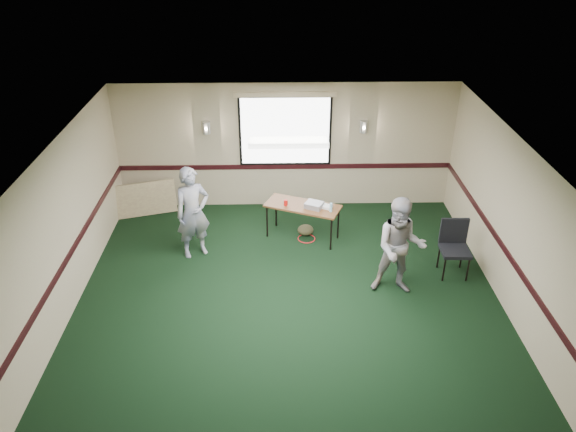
{
  "coord_description": "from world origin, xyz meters",
  "views": [
    {
      "loc": [
        -0.18,
        -6.9,
        5.78
      ],
      "look_at": [
        0.0,
        1.3,
        1.2
      ],
      "focal_mm": 35.0,
      "sensor_mm": 36.0,
      "label": 1
    }
  ],
  "objects_px": {
    "folding_table": "(303,208)",
    "person_left": "(193,213)",
    "conference_chair": "(454,243)",
    "person_right": "(400,247)",
    "projector": "(314,205)"
  },
  "relations": [
    {
      "from": "projector",
      "to": "conference_chair",
      "type": "distance_m",
      "value": 2.65
    },
    {
      "from": "projector",
      "to": "person_left",
      "type": "relative_size",
      "value": 0.18
    },
    {
      "from": "folding_table",
      "to": "projector",
      "type": "xyz_separation_m",
      "value": [
        0.21,
        -0.09,
        0.1
      ]
    },
    {
      "from": "conference_chair",
      "to": "person_left",
      "type": "bearing_deg",
      "value": 173.32
    },
    {
      "from": "folding_table",
      "to": "person_left",
      "type": "height_order",
      "value": "person_left"
    },
    {
      "from": "person_left",
      "to": "conference_chair",
      "type": "bearing_deg",
      "value": -35.97
    },
    {
      "from": "projector",
      "to": "person_left",
      "type": "xyz_separation_m",
      "value": [
        -2.23,
        -0.45,
        0.11
      ]
    },
    {
      "from": "person_right",
      "to": "projector",
      "type": "bearing_deg",
      "value": 135.16
    },
    {
      "from": "conference_chair",
      "to": "folding_table",
      "type": "bearing_deg",
      "value": 156.54
    },
    {
      "from": "person_left",
      "to": "person_right",
      "type": "height_order",
      "value": "person_left"
    },
    {
      "from": "folding_table",
      "to": "person_right",
      "type": "bearing_deg",
      "value": -26.56
    },
    {
      "from": "projector",
      "to": "conference_chair",
      "type": "height_order",
      "value": "conference_chair"
    },
    {
      "from": "person_left",
      "to": "person_right",
      "type": "bearing_deg",
      "value": -46.82
    },
    {
      "from": "folding_table",
      "to": "person_right",
      "type": "relative_size",
      "value": 0.89
    },
    {
      "from": "conference_chair",
      "to": "person_right",
      "type": "height_order",
      "value": "person_right"
    }
  ]
}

